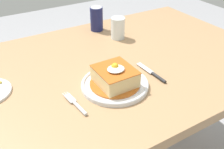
{
  "coord_description": "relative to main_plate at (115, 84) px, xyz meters",
  "views": [
    {
      "loc": [
        -0.45,
        -0.8,
        1.29
      ],
      "look_at": [
        -0.05,
        -0.13,
        0.78
      ],
      "focal_mm": 41.37,
      "sensor_mm": 36.0,
      "label": 1
    }
  ],
  "objects": [
    {
      "name": "dining_table",
      "position": [
        0.05,
        0.15,
        -0.11
      ],
      "size": [
        1.45,
        0.89,
        0.74
      ],
      "color": "#A87F56",
      "rests_on": "ground_plane"
    },
    {
      "name": "fork",
      "position": [
        -0.17,
        -0.03,
        -0.0
      ],
      "size": [
        0.03,
        0.14,
        0.01
      ],
      "color": "silver",
      "rests_on": "dining_table"
    },
    {
      "name": "knife",
      "position": [
        0.17,
        -0.02,
        -0.0
      ],
      "size": [
        0.02,
        0.17,
        0.01
      ],
      "color": "#262628",
      "rests_on": "dining_table"
    },
    {
      "name": "drinking_glass",
      "position": [
        0.23,
        0.35,
        0.04
      ],
      "size": [
        0.07,
        0.07,
        0.1
      ],
      "color": "gold",
      "rests_on": "dining_table"
    },
    {
      "name": "main_plate",
      "position": [
        0.0,
        0.0,
        0.0
      ],
      "size": [
        0.25,
        0.25,
        0.02
      ],
      "color": "white",
      "rests_on": "dining_table"
    },
    {
      "name": "sandwich_meal",
      "position": [
        -0.0,
        -0.0,
        0.03
      ],
      "size": [
        0.18,
        0.18,
        0.09
      ],
      "color": "#B75B1E",
      "rests_on": "main_plate"
    },
    {
      "name": "soda_can",
      "position": [
        0.19,
        0.49,
        0.05
      ],
      "size": [
        0.07,
        0.07,
        0.12
      ],
      "color": "#191E51",
      "rests_on": "dining_table"
    }
  ]
}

